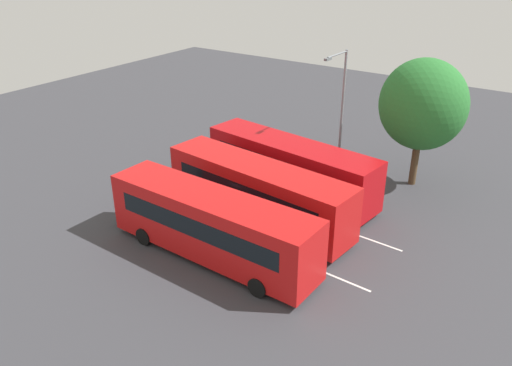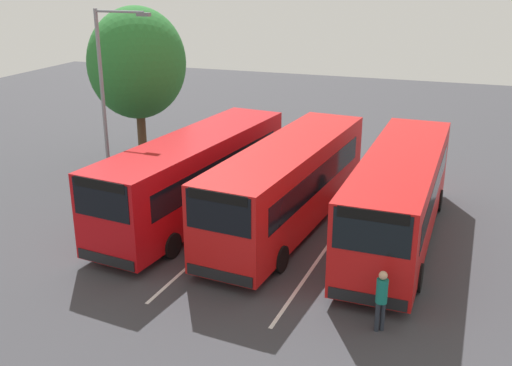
{
  "view_description": "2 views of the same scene",
  "coord_description": "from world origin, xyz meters",
  "px_view_note": "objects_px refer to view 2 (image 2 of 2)",
  "views": [
    {
      "loc": [
        -13.37,
        20.12,
        14.04
      ],
      "look_at": [
        1.2,
        -1.07,
        1.63
      ],
      "focal_mm": 36.03,
      "sensor_mm": 36.0,
      "label": 1
    },
    {
      "loc": [
        20.79,
        5.97,
        9.33
      ],
      "look_at": [
        -0.03,
        -1.44,
        1.5
      ],
      "focal_mm": 41.92,
      "sensor_mm": 36.0,
      "label": 2
    }
  ],
  "objects_px": {
    "bus_far_left": "(195,174)",
    "depot_tree": "(137,63)",
    "pedestrian": "(382,296)",
    "bus_center_right": "(399,195)",
    "street_lamp": "(107,93)",
    "bus_center_left": "(288,183)"
  },
  "relations": [
    {
      "from": "bus_center_right",
      "to": "street_lamp",
      "type": "relative_size",
      "value": 1.39
    },
    {
      "from": "bus_far_left",
      "to": "depot_tree",
      "type": "distance_m",
      "value": 8.56
    },
    {
      "from": "depot_tree",
      "to": "bus_center_right",
      "type": "bearing_deg",
      "value": 68.92
    },
    {
      "from": "pedestrian",
      "to": "bus_center_right",
      "type": "bearing_deg",
      "value": -31.98
    },
    {
      "from": "bus_far_left",
      "to": "pedestrian",
      "type": "height_order",
      "value": "bus_far_left"
    },
    {
      "from": "bus_center_left",
      "to": "pedestrian",
      "type": "xyz_separation_m",
      "value": [
        5.96,
        4.43,
        -0.72
      ]
    },
    {
      "from": "bus_center_left",
      "to": "street_lamp",
      "type": "relative_size",
      "value": 1.41
    },
    {
      "from": "pedestrian",
      "to": "depot_tree",
      "type": "distance_m",
      "value": 18.25
    },
    {
      "from": "bus_far_left",
      "to": "depot_tree",
      "type": "height_order",
      "value": "depot_tree"
    },
    {
      "from": "bus_far_left",
      "to": "street_lamp",
      "type": "height_order",
      "value": "street_lamp"
    },
    {
      "from": "depot_tree",
      "to": "bus_far_left",
      "type": "bearing_deg",
      "value": 44.99
    },
    {
      "from": "pedestrian",
      "to": "depot_tree",
      "type": "relative_size",
      "value": 0.23
    },
    {
      "from": "bus_center_right",
      "to": "pedestrian",
      "type": "xyz_separation_m",
      "value": [
        6.1,
        0.32,
        -0.72
      ]
    },
    {
      "from": "pedestrian",
      "to": "bus_far_left",
      "type": "bearing_deg",
      "value": 20.12
    },
    {
      "from": "bus_center_left",
      "to": "street_lamp",
      "type": "xyz_separation_m",
      "value": [
        -0.67,
        -8.08,
        2.79
      ]
    },
    {
      "from": "bus_far_left",
      "to": "bus_center_left",
      "type": "distance_m",
      "value": 3.77
    },
    {
      "from": "bus_center_left",
      "to": "pedestrian",
      "type": "relative_size",
      "value": 6.17
    },
    {
      "from": "bus_center_right",
      "to": "street_lamp",
      "type": "xyz_separation_m",
      "value": [
        -0.53,
        -12.19,
        2.79
      ]
    },
    {
      "from": "depot_tree",
      "to": "street_lamp",
      "type": "bearing_deg",
      "value": 15.09
    },
    {
      "from": "bus_far_left",
      "to": "pedestrian",
      "type": "relative_size",
      "value": 6.18
    },
    {
      "from": "bus_center_left",
      "to": "pedestrian",
      "type": "height_order",
      "value": "bus_center_left"
    },
    {
      "from": "bus_center_left",
      "to": "depot_tree",
      "type": "relative_size",
      "value": 1.43
    }
  ]
}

